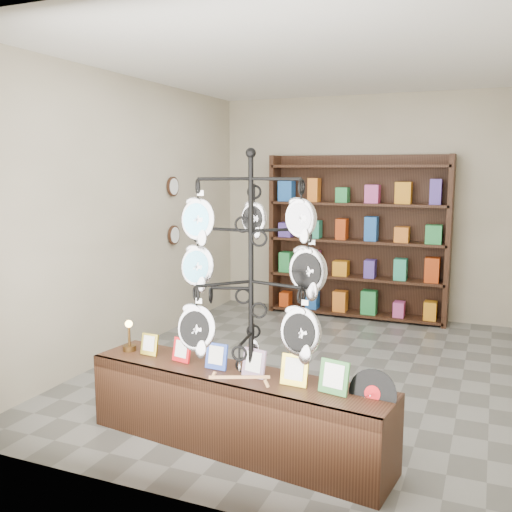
{
  "coord_description": "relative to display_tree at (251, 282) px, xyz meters",
  "views": [
    {
      "loc": [
        1.69,
        -5.3,
        2.01
      ],
      "look_at": [
        -0.11,
        -1.0,
        1.3
      ],
      "focal_mm": 40.0,
      "sensor_mm": 36.0,
      "label": 1
    }
  ],
  "objects": [
    {
      "name": "display_tree",
      "position": [
        0.0,
        0.0,
        0.0
      ],
      "size": [
        1.14,
        1.14,
        2.15
      ],
      "rotation": [
        0.0,
        0.0,
        0.32
      ],
      "color": "black",
      "rests_on": "ground"
    },
    {
      "name": "wall_clocks",
      "position": [
        -2.15,
        2.57,
        0.26
      ],
      "size": [
        0.03,
        0.24,
        0.84
      ],
      "color": "black",
      "rests_on": "ground"
    },
    {
      "name": "front_shelf",
      "position": [
        -0.13,
        0.01,
        -0.96
      ],
      "size": [
        2.36,
        0.77,
        0.82
      ],
      "rotation": [
        0.0,
        0.0,
        -0.13
      ],
      "color": "black",
      "rests_on": "ground"
    },
    {
      "name": "ground",
      "position": [
        -0.18,
        1.77,
        -1.24
      ],
      "size": [
        5.0,
        5.0,
        0.0
      ],
      "primitive_type": "plane",
      "color": "slate",
      "rests_on": "ground"
    },
    {
      "name": "back_shelving",
      "position": [
        -0.18,
        4.06,
        -0.22
      ],
      "size": [
        2.42,
        0.36,
        2.2
      ],
      "color": "black",
      "rests_on": "ground"
    },
    {
      "name": "room_envelope",
      "position": [
        -0.18,
        1.77,
        0.61
      ],
      "size": [
        5.0,
        5.0,
        5.0
      ],
      "color": "#BEB399",
      "rests_on": "ground"
    }
  ]
}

